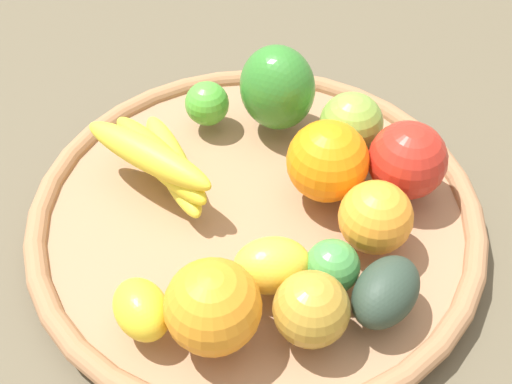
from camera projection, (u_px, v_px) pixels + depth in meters
name	position (u px, v px, depth m)	size (l,w,h in m)	color
ground_plane	(256.00, 228.00, 0.71)	(2.40, 2.40, 0.00)	brown
basket	(256.00, 216.00, 0.70)	(0.47, 0.47, 0.04)	#9C7353
orange_0	(328.00, 161.00, 0.67)	(0.08, 0.08, 0.08)	orange
orange_1	(213.00, 307.00, 0.55)	(0.08, 0.08, 0.08)	orange
banana_bunch	(160.00, 159.00, 0.69)	(0.15, 0.16, 0.06)	yellow
apple_2	(311.00, 309.00, 0.56)	(0.07, 0.07, 0.07)	#B48A2E
avocado	(386.00, 292.00, 0.58)	(0.08, 0.05, 0.05)	#2C3D30
bell_pepper	(277.00, 88.00, 0.74)	(0.09, 0.08, 0.10)	#327E2C
orange_2	(376.00, 217.00, 0.63)	(0.07, 0.07, 0.07)	orange
apple_1	(407.00, 160.00, 0.67)	(0.08, 0.08, 0.08)	red
apple_0	(351.00, 124.00, 0.72)	(0.07, 0.07, 0.07)	#80A93E
lime_1	(207.00, 104.00, 0.75)	(0.05, 0.05, 0.05)	green
lime_0	(332.00, 266.00, 0.60)	(0.05, 0.05, 0.05)	#459245
lemon_1	(272.00, 265.00, 0.60)	(0.07, 0.05, 0.05)	yellow
lemon_0	(142.00, 309.00, 0.57)	(0.06, 0.05, 0.05)	yellow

